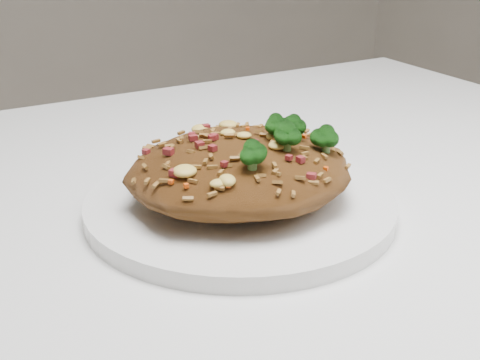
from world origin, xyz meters
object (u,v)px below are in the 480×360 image
at_px(dining_table, 131,342).
at_px(fork, 245,157).
at_px(fried_rice, 241,161).
at_px(plate, 240,205).

distance_m(dining_table, fork, 0.20).
bearing_deg(fried_rice, fork, 57.77).
xyz_separation_m(dining_table, plate, (0.10, 0.00, 0.10)).
xyz_separation_m(dining_table, fork, (0.15, 0.08, 0.11)).
distance_m(dining_table, fried_rice, 0.17).
relative_size(plate, fork, 1.82).
distance_m(dining_table, plate, 0.14).
height_order(plate, fork, fork).
bearing_deg(plate, fork, 57.08).
height_order(dining_table, fried_rice, fried_rice).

